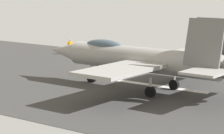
# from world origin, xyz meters

# --- Properties ---
(ground_plane) EXTENTS (400.00, 400.00, 0.00)m
(ground_plane) POSITION_xyz_m (0.00, 0.00, 0.00)
(ground_plane) COLOR gray
(runway_strip) EXTENTS (240.00, 26.00, 0.02)m
(runway_strip) POSITION_xyz_m (-0.02, 0.00, 0.01)
(runway_strip) COLOR #3B3C3B
(runway_strip) RESTS_ON ground
(fighter_jet) EXTENTS (16.84, 14.54, 5.57)m
(fighter_jet) POSITION_xyz_m (0.42, 1.97, 2.37)
(fighter_jet) COLOR #9C9C9A
(fighter_jet) RESTS_ON ground
(crew_person) EXTENTS (0.36, 0.69, 1.63)m
(crew_person) POSITION_xyz_m (17.11, -9.04, 0.81)
(crew_person) COLOR #1E2338
(crew_person) RESTS_ON ground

